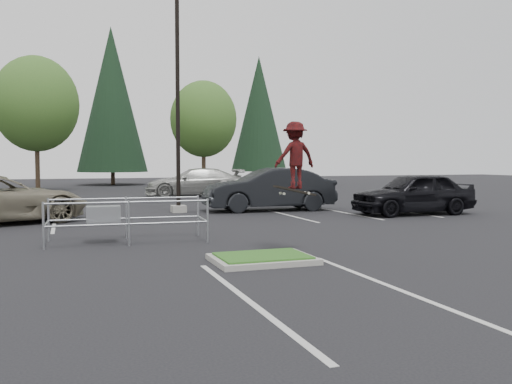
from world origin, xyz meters
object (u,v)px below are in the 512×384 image
object	(u,v)px
conif_b	(112,99)
car_r_charc	(269,189)
decid_b	(36,107)
car_r_black	(413,193)
light_pole	(178,106)
conif_c	(259,114)
decid_c	(203,121)
cart_corral	(109,215)
car_far_silver	(195,182)
skateboarder	(295,156)

from	to	relation	value
conif_b	car_r_charc	size ratio (longest dim) A/B	2.50
decid_b	car_r_black	xyz separation A→B (m)	(15.57, -22.62, -5.16)
conif_b	decid_b	bearing A→B (deg)	-121.09
light_pole	conif_c	bearing A→B (deg)	63.85
decid_c	cart_corral	bearing A→B (deg)	-109.17
car_far_silver	car_r_charc	bearing A→B (deg)	11.30
decid_c	light_pole	bearing A→B (deg)	-107.11
decid_b	skateboarder	size ratio (longest dim) A/B	5.31
car_far_silver	light_pole	bearing A→B (deg)	-10.84
conif_c	cart_corral	size ratio (longest dim) A/B	2.89
conif_c	skateboarder	distance (m)	40.82
decid_c	conif_c	xyz separation A→B (m)	(8.01, 9.67, 1.59)
decid_b	car_far_silver	xyz separation A→B (m)	(9.52, -8.53, -5.16)
conif_b	car_r_charc	distance (m)	30.15
conif_c	car_r_charc	world-z (taller)	conif_c
skateboarder	car_far_silver	bearing A→B (deg)	-102.76
conif_c	cart_corral	xyz separation A→B (m)	(-16.98, -35.47, -6.09)
car_r_black	car_r_charc	bearing A→B (deg)	-124.50
car_r_black	conif_b	bearing A→B (deg)	-162.82
decid_c	decid_b	bearing A→B (deg)	176.66
skateboarder	decid_b	bearing A→B (deg)	-82.77
decid_b	skateboarder	world-z (taller)	decid_b
conif_c	car_far_silver	size ratio (longest dim) A/B	2.07
conif_b	light_pole	bearing A→B (deg)	-88.99
decid_b	decid_c	world-z (taller)	decid_b
light_pole	car_r_black	size ratio (longest dim) A/B	1.96
conif_b	cart_corral	size ratio (longest dim) A/B	3.35
light_pole	car_far_silver	xyz separation A→B (m)	(3.01, 10.00, -3.68)
decid_c	conif_b	bearing A→B (deg)	119.32
cart_corral	skateboarder	distance (m)	5.40
cart_corral	car_r_charc	world-z (taller)	car_r_charc
decid_c	skateboarder	world-z (taller)	decid_c
car_r_black	skateboarder	bearing A→B (deg)	-49.60
decid_c	car_far_silver	bearing A→B (deg)	-107.60
light_pole	car_r_charc	bearing A→B (deg)	-7.13
cart_corral	car_r_black	size ratio (longest dim) A/B	0.84
cart_corral	conif_b	bearing A→B (deg)	88.32
decid_c	skateboarder	xyz separation A→B (m)	(-4.79, -28.83, -2.90)
light_pole	car_far_silver	bearing A→B (deg)	73.27
skateboarder	car_r_black	distance (m)	10.95
skateboarder	car_r_charc	size ratio (longest dim) A/B	0.31
cart_corral	skateboarder	bearing A→B (deg)	-32.90
light_pole	car_r_black	world-z (taller)	light_pole
decid_b	skateboarder	distance (m)	30.62
conif_c	skateboarder	bearing A→B (deg)	-108.39
cart_corral	decid_c	bearing A→B (deg)	73.83
light_pole	car_far_silver	distance (m)	11.07
cart_corral	car_r_black	bearing A→B (deg)	20.21
decid_c	skateboarder	size ratio (longest dim) A/B	4.62
light_pole	conif_b	xyz separation A→B (m)	(-0.50, 28.50, 3.29)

